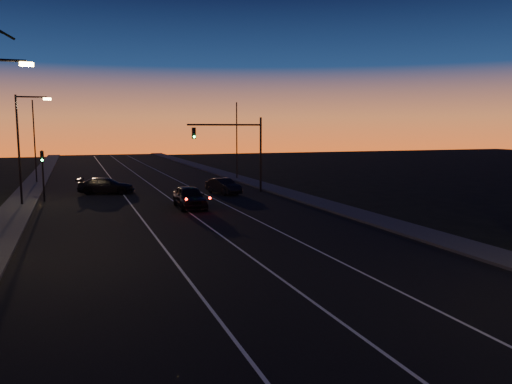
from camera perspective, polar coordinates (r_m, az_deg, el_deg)
name	(u,v)px	position (r m, az deg, el deg)	size (l,w,h in m)	color
road	(184,214)	(35.28, -8.24, -2.53)	(20.00, 170.00, 0.01)	black
sidewalk_left	(6,224)	(34.80, -26.63, -3.25)	(2.40, 170.00, 0.16)	#343432
sidewalk_right	(326,205)	(39.08, 8.05, -1.46)	(2.40, 170.00, 0.16)	#343432
lane_stripe_left	(140,217)	(34.80, -13.09, -2.76)	(0.12, 160.00, 0.01)	silver
lane_stripe_mid	(191,214)	(35.38, -7.45, -2.47)	(0.12, 160.00, 0.01)	silver
lane_stripe_right	(238,211)	(36.29, -2.05, -2.17)	(0.12, 160.00, 0.01)	silver
streetlight_left_far	(23,140)	(42.21, -25.11, 5.36)	(2.55, 0.26, 8.50)	black
signal_mast	(237,141)	(46.28, -2.21, 5.81)	(7.10, 0.41, 7.00)	black
signal_post	(43,166)	(44.20, -23.21, 2.70)	(0.28, 0.37, 4.20)	black
far_pole_left	(35,142)	(59.20, -23.98, 5.24)	(0.14, 0.14, 9.00)	black
far_pole_right	(237,141)	(58.90, -2.21, 5.85)	(0.14, 0.14, 9.00)	black
lead_car	(190,197)	(37.84, -7.59, -0.56)	(2.04, 5.50, 1.67)	black
right_car	(223,186)	(45.81, -3.74, 0.68)	(2.55, 4.50, 1.41)	black
cross_car	(106,186)	(47.72, -16.74, 0.69)	(5.44, 3.36, 1.47)	black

